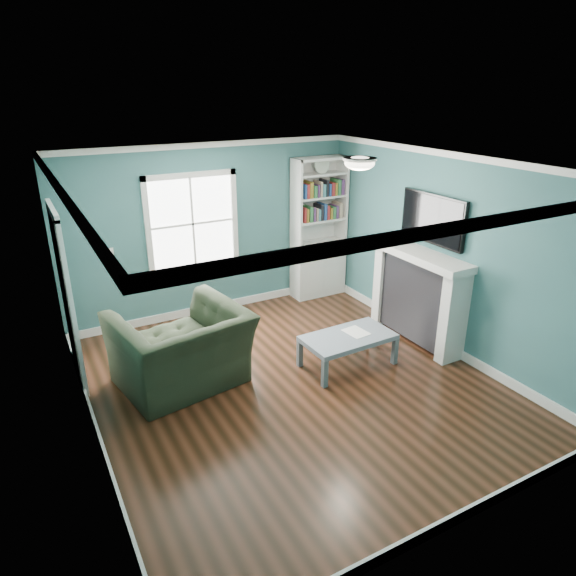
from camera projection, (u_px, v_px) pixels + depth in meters
floor at (293, 384)px, 6.18m from camera, size 5.00×5.00×0.00m
room_walls at (293, 260)px, 5.59m from camera, size 5.00×5.00×5.00m
trim at (293, 289)px, 5.72m from camera, size 4.50×5.00×2.60m
window at (193, 224)px, 7.52m from camera, size 1.40×0.06×1.50m
bookshelf at (318, 242)px, 8.50m from camera, size 0.90×0.35×2.31m
fireplace at (418, 298)px, 7.03m from camera, size 0.44×1.58×1.30m
tv at (433, 219)px, 6.68m from camera, size 0.06×1.10×0.65m
door at (66, 297)px, 5.92m from camera, size 0.12×0.98×2.17m
ceiling_fixture at (360, 162)px, 5.71m from camera, size 0.38×0.38×0.15m
light_switch at (111, 252)px, 7.08m from camera, size 0.08×0.01×0.12m
recliner at (180, 337)px, 5.96m from camera, size 1.57×1.16×1.25m
coffee_table at (348, 339)px, 6.47m from camera, size 1.16×0.66×0.42m
paper_sheet at (356, 332)px, 6.54m from camera, size 0.28×0.34×0.00m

